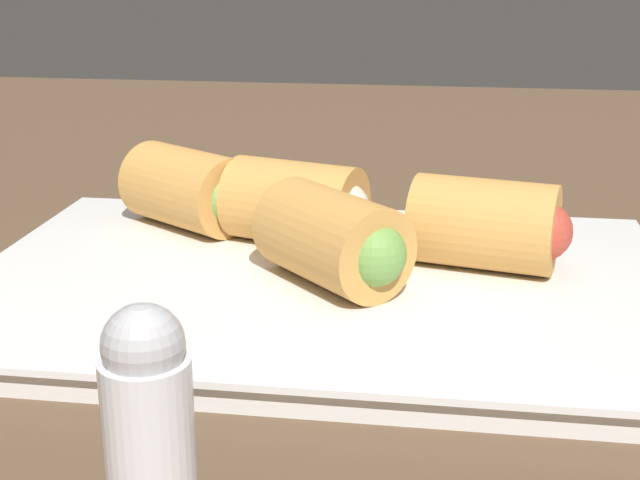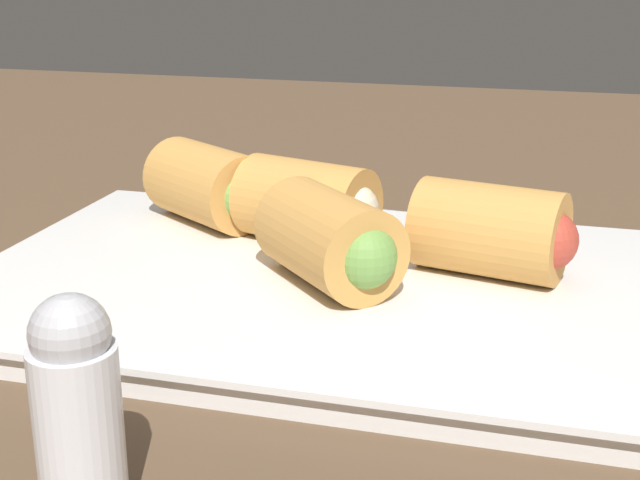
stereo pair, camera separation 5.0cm
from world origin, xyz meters
TOP-DOWN VIEW (x-y plane):
  - table_surface at (0.00, 0.00)cm, footprint 180.00×140.00cm
  - serving_plate at (2.83, 1.49)cm, footprint 33.61×23.12cm
  - roll_front_left at (-5.30, -0.69)cm, footprint 7.96×5.80cm
  - roll_front_right at (10.89, -4.90)cm, footprint 8.16×7.49cm
  - roll_back_left at (4.46, -2.99)cm, footprint 8.00×6.23cm
  - roll_back_right at (1.85, 2.78)cm, footprint 7.96×7.99cm
  - spoon at (-3.72, -13.16)cm, footprint 19.29×3.22cm
  - salt_shaker at (5.04, 19.99)cm, footprint 2.60×2.60cm

SIDE VIEW (x-z plane):
  - table_surface at x=0.00cm, z-range 0.00..2.00cm
  - spoon at x=-3.72cm, z-range 1.93..3.26cm
  - serving_plate at x=2.83cm, z-range 2.01..3.51cm
  - roll_front_left at x=-5.30cm, z-range 3.50..7.93cm
  - roll_front_right at x=10.89cm, z-range 3.50..7.93cm
  - roll_back_left at x=4.46cm, z-range 3.50..7.93cm
  - roll_back_right at x=1.85cm, z-range 3.50..7.93cm
  - salt_shaker at x=5.04cm, z-range 2.01..9.42cm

